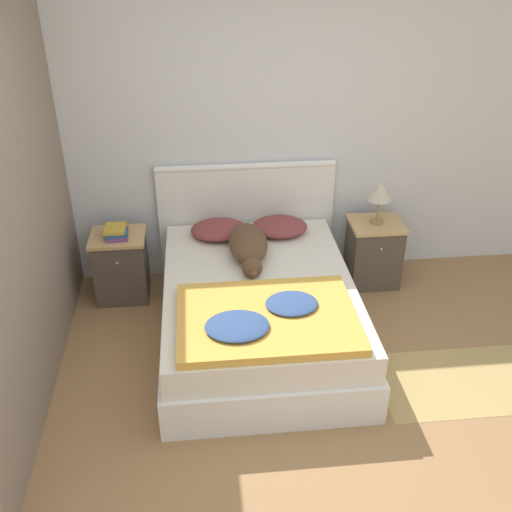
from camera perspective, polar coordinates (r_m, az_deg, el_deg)
The scene contains 14 objects.
ground_plane at distance 3.89m, azimuth 3.51°, elevation -17.39°, with size 16.00×16.00×0.00m, color #997047.
wall_back at distance 4.99m, azimuth 0.07°, elevation 11.63°, with size 9.00×0.06×2.55m.
wall_side_left at distance 4.11m, azimuth -20.99°, elevation 5.32°, with size 0.06×3.10×2.55m.
bed at distance 4.50m, azimuth 0.26°, elevation -5.26°, with size 1.43×1.94×0.52m.
headboard at distance 5.20m, azimuth -0.92°, elevation 3.68°, with size 1.51×0.06×1.04m.
nightstand_left at distance 5.10m, azimuth -12.72°, elevation -0.91°, with size 0.44×0.40×0.58m.
nightstand_right at distance 5.27m, azimuth 11.11°, elevation 0.34°, with size 0.44×0.40×0.58m.
pillow_left at distance 4.94m, azimuth -3.55°, elevation 2.55°, with size 0.46×0.38×0.11m.
pillow_right at distance 4.98m, azimuth 2.23°, elevation 2.83°, with size 0.46×0.38×0.11m.
quilt at distance 3.92m, azimuth 0.93°, elevation -5.92°, with size 1.17×0.85×0.10m.
dog at distance 4.62m, azimuth -0.72°, elevation 1.03°, with size 0.30×0.80×0.20m.
book_stack at distance 4.93m, azimuth -13.14°, elevation 2.25°, with size 0.19×0.23×0.08m.
table_lamp at distance 5.02m, azimuth 11.74°, elevation 5.99°, with size 0.20×0.20×0.37m.
rug at distance 4.51m, azimuth 18.77°, elevation -11.24°, with size 1.13×0.70×0.00m.
Camera 1 is at (-0.50, -2.57, 2.87)m, focal length 42.00 mm.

